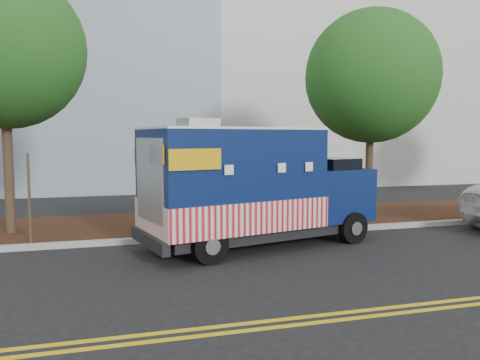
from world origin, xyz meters
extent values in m
plane|color=black|center=(0.00, 0.00, 0.00)|extent=(120.00, 120.00, 0.00)
cube|color=#9E9E99|center=(0.00, 1.40, 0.07)|extent=(120.00, 0.18, 0.15)
cube|color=black|center=(0.00, 3.50, 0.07)|extent=(120.00, 4.00, 0.15)
cube|color=gold|center=(0.00, -4.45, 0.01)|extent=(120.00, 0.10, 0.01)
cube|color=gold|center=(0.00, -4.70, 0.01)|extent=(120.00, 0.10, 0.01)
cylinder|color=#38281C|center=(-6.09, 3.08, 2.04)|extent=(0.26, 0.26, 4.09)
sphere|color=#154D16|center=(-6.09, 3.08, 5.17)|extent=(4.34, 4.34, 4.34)
cylinder|color=#38281C|center=(5.44, 3.71, 1.87)|extent=(0.26, 0.26, 3.73)
sphere|color=#154D16|center=(5.44, 3.71, 4.88)|extent=(4.61, 4.61, 4.61)
cube|color=#473828|center=(-5.36, 1.55, 1.20)|extent=(0.06, 0.06, 2.40)
cube|color=black|center=(0.37, 0.40, 0.42)|extent=(5.85, 3.16, 0.28)
cube|color=#0A1A4B|center=(-0.50, 0.19, 1.79)|extent=(4.59, 3.21, 2.38)
cube|color=#B90B17|center=(-0.50, 0.19, 0.94)|extent=(4.65, 3.28, 0.74)
cube|color=white|center=(-0.50, 0.19, 3.00)|extent=(4.59, 3.21, 0.06)
cube|color=#B7B7BA|center=(-1.37, -0.02, 3.13)|extent=(0.96, 0.96, 0.22)
cube|color=#0A1A4B|center=(2.39, 0.90, 1.24)|extent=(2.25, 2.50, 1.39)
cube|color=black|center=(2.34, 0.89, 1.91)|extent=(1.43, 2.12, 0.65)
cube|color=black|center=(3.28, 1.12, 0.77)|extent=(0.55, 1.95, 0.30)
cube|color=black|center=(-2.57, -0.32, 0.45)|extent=(0.71, 2.21, 0.28)
cube|color=#B7B7BA|center=(-2.54, -0.31, 1.84)|extent=(0.47, 1.74, 1.89)
cube|color=#B7B7BA|center=(-0.49, 1.41, 1.84)|extent=(1.74, 0.47, 1.09)
cube|color=#E8AE0C|center=(-1.66, -1.31, 2.33)|extent=(1.16, 0.30, 0.45)
cube|color=#E8AE0C|center=(-2.23, 0.98, 2.33)|extent=(1.16, 0.30, 0.45)
cylinder|color=black|center=(2.73, -0.06, 0.42)|extent=(0.88, 0.47, 0.83)
cylinder|color=black|center=(2.24, 1.91, 0.42)|extent=(0.88, 0.47, 0.83)
cylinder|color=black|center=(-1.32, -1.05, 0.42)|extent=(0.88, 0.47, 0.83)
cylinder|color=black|center=(-1.80, 0.91, 0.42)|extent=(0.88, 0.47, 0.83)
camera|label=1|loc=(-3.37, -10.98, 2.81)|focal=35.00mm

